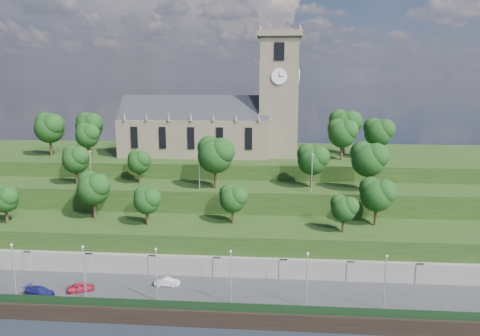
# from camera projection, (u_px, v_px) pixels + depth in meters

# --- Properties ---
(ground) EXTENTS (320.00, 320.00, 0.00)m
(ground) POSITION_uv_depth(u_px,v_px,m) (168.00, 325.00, 61.16)
(ground) COLOR black
(ground) RESTS_ON ground
(promenade) EXTENTS (160.00, 12.00, 2.00)m
(promenade) POSITION_uv_depth(u_px,v_px,m) (178.00, 297.00, 66.84)
(promenade) COLOR #2D2D30
(promenade) RESTS_ON ground
(quay_wall) EXTENTS (160.00, 0.50, 2.20)m
(quay_wall) POSITION_uv_depth(u_px,v_px,m) (168.00, 318.00, 60.90)
(quay_wall) COLOR black
(quay_wall) RESTS_ON ground
(fence) EXTENTS (160.00, 0.10, 1.20)m
(fence) POSITION_uv_depth(u_px,v_px,m) (169.00, 305.00, 61.25)
(fence) COLOR #163218
(fence) RESTS_ON promenade
(retaining_wall) EXTENTS (160.00, 2.10, 5.00)m
(retaining_wall) POSITION_uv_depth(u_px,v_px,m) (186.00, 270.00, 72.39)
(retaining_wall) COLOR slate
(retaining_wall) RESTS_ON ground
(embankment_lower) EXTENTS (160.00, 12.00, 8.00)m
(embankment_lower) POSITION_uv_depth(u_px,v_px,m) (192.00, 247.00, 78.00)
(embankment_lower) COLOR #1C3411
(embankment_lower) RESTS_ON ground
(embankment_upper) EXTENTS (160.00, 10.00, 12.00)m
(embankment_upper) POSITION_uv_depth(u_px,v_px,m) (203.00, 216.00, 88.38)
(embankment_upper) COLOR #1C3411
(embankment_upper) RESTS_ON ground
(hilltop) EXTENTS (160.00, 32.00, 15.00)m
(hilltop) POSITION_uv_depth(u_px,v_px,m) (217.00, 184.00, 108.63)
(hilltop) COLOR #1C3411
(hilltop) RESTS_ON ground
(church) EXTENTS (38.60, 12.35, 27.60)m
(church) POSITION_uv_depth(u_px,v_px,m) (218.00, 121.00, 101.76)
(church) COLOR brown
(church) RESTS_ON hilltop
(trees_lower) EXTENTS (66.16, 8.92, 8.18)m
(trees_lower) POSITION_uv_depth(u_px,v_px,m) (199.00, 195.00, 76.74)
(trees_lower) COLOR #2F2112
(trees_lower) RESTS_ON embankment_lower
(trees_upper) EXTENTS (59.50, 8.33, 9.53)m
(trees_upper) POSITION_uv_depth(u_px,v_px,m) (242.00, 157.00, 84.36)
(trees_upper) COLOR #2F2112
(trees_upper) RESTS_ON embankment_upper
(trees_hilltop) EXTENTS (76.84, 15.79, 9.87)m
(trees_hilltop) POSITION_uv_depth(u_px,v_px,m) (219.00, 128.00, 101.05)
(trees_hilltop) COLOR #2F2112
(trees_hilltop) RESTS_ON hilltop
(lamp_posts_promenade) EXTENTS (60.36, 0.36, 7.66)m
(lamp_posts_promenade) POSITION_uv_depth(u_px,v_px,m) (157.00, 271.00, 62.53)
(lamp_posts_promenade) COLOR #B2B2B7
(lamp_posts_promenade) RESTS_ON promenade
(lamp_posts_upper) EXTENTS (40.36, 0.36, 6.78)m
(lamp_posts_upper) POSITION_uv_depth(u_px,v_px,m) (199.00, 168.00, 83.53)
(lamp_posts_upper) COLOR #B2B2B7
(lamp_posts_upper) RESTS_ON embankment_upper
(car_left) EXTENTS (3.94, 2.86, 1.25)m
(car_left) POSITION_uv_depth(u_px,v_px,m) (81.00, 287.00, 66.31)
(car_left) COLOR #AD1C35
(car_left) RESTS_ON promenade
(car_middle) EXTENTS (3.63, 1.33, 1.19)m
(car_middle) POSITION_uv_depth(u_px,v_px,m) (167.00, 282.00, 68.05)
(car_middle) COLOR #B1B1B6
(car_middle) RESTS_ON promenade
(car_right) EXTENTS (4.63, 2.73, 1.26)m
(car_right) POSITION_uv_depth(u_px,v_px,m) (40.00, 291.00, 64.96)
(car_right) COLOR #171953
(car_right) RESTS_ON promenade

